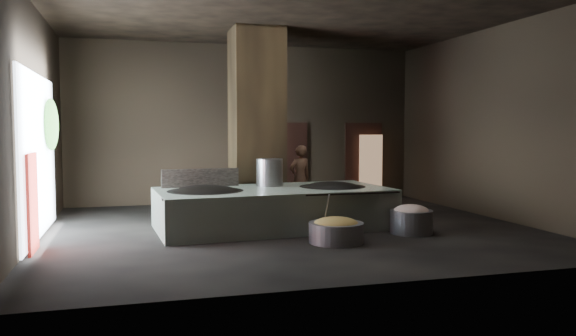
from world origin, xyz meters
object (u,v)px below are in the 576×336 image
object	(u,v)px
hearth_platform	(274,208)
wok_left	(206,195)
veg_basin	(336,233)
wok_right	(332,191)
stock_pot	(270,173)
meat_basin	(411,222)
cook	(300,178)

from	to	relation	value
hearth_platform	wok_left	size ratio (longest dim) A/B	3.17
veg_basin	wok_left	bearing A→B (deg)	141.00
wok_right	stock_pot	bearing A→B (deg)	158.96
stock_pot	meat_basin	bearing A→B (deg)	-37.61
veg_basin	meat_basin	world-z (taller)	meat_basin
hearth_platform	veg_basin	distance (m)	1.98
wok_left	veg_basin	bearing A→B (deg)	-39.00
wok_right	veg_basin	size ratio (longest dim) A/B	1.40
veg_basin	meat_basin	distance (m)	1.85
hearth_platform	stock_pot	xyz separation A→B (m)	(0.05, 0.55, 0.71)
stock_pot	veg_basin	world-z (taller)	stock_pot
stock_pot	cook	bearing A→B (deg)	54.65
veg_basin	wok_right	bearing A→B (deg)	71.81
wok_left	stock_pot	xyz separation A→B (m)	(1.50, 0.60, 0.38)
wok_right	stock_pot	size ratio (longest dim) A/B	2.25
hearth_platform	wok_left	bearing A→B (deg)	178.23
meat_basin	cook	bearing A→B (deg)	108.67
wok_right	veg_basin	distance (m)	2.05
wok_right	meat_basin	size ratio (longest dim) A/B	1.66
hearth_platform	meat_basin	distance (m)	2.88
veg_basin	hearth_platform	bearing A→B (deg)	112.00
wok_right	wok_left	bearing A→B (deg)	-177.95
wok_left	stock_pot	distance (m)	1.66
hearth_platform	wok_left	xyz separation A→B (m)	(-1.45, -0.05, 0.33)
wok_left	wok_right	size ratio (longest dim) A/B	1.07
cook	veg_basin	distance (m)	4.21
stock_pot	wok_left	bearing A→B (deg)	-158.20
cook	hearth_platform	bearing A→B (deg)	45.86
stock_pot	meat_basin	xyz separation A→B (m)	(2.48, -1.91, -0.89)
hearth_platform	meat_basin	bearing A→B (deg)	-32.00
wok_left	cook	world-z (taller)	cook
wok_right	veg_basin	xyz separation A→B (m)	(-0.61, -1.87, -0.56)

